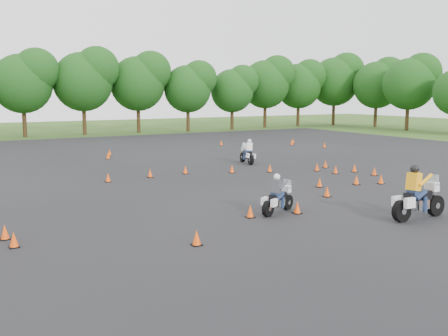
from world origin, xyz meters
TOP-DOWN VIEW (x-y plane):
  - ground at (0.00, 0.00)m, footprint 140.00×140.00m
  - asphalt_pad at (0.00, 6.00)m, footprint 62.00×62.00m
  - treeline at (4.52, 34.97)m, footprint 87.21×32.26m
  - traffic_cones at (0.46, 6.24)m, footprint 36.54×32.95m
  - rider_grey at (-0.01, -0.23)m, footprint 2.09×1.36m
  - rider_yellow at (3.96, -3.50)m, footprint 2.62×0.83m
  - rider_white at (6.23, 12.09)m, footprint 1.01×2.17m

SIDE VIEW (x-z plane):
  - ground at x=0.00m, z-range 0.00..0.00m
  - asphalt_pad at x=0.00m, z-range 0.01..0.01m
  - traffic_cones at x=0.46m, z-range 0.01..0.46m
  - rider_grey at x=-0.01m, z-range 0.00..1.56m
  - rider_white at x=6.23m, z-range 0.00..1.61m
  - rider_yellow at x=3.96m, z-range 0.00..2.02m
  - treeline at x=4.52m, z-range -0.76..10.06m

